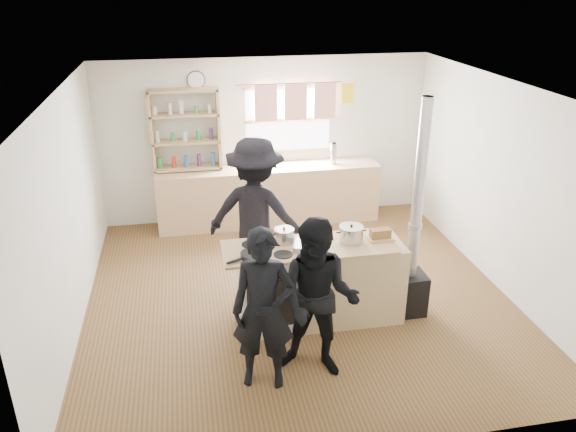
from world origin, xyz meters
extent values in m
cube|color=brown|center=(0.00, 0.00, -0.01)|extent=(5.00, 5.00, 0.01)
cube|color=tan|center=(0.00, 2.22, 0.45)|extent=(3.40, 0.55, 0.90)
cube|color=tan|center=(-1.20, 2.34, 0.94)|extent=(1.00, 0.28, 0.03)
cube|color=tan|center=(-1.20, 2.34, 1.33)|extent=(1.00, 0.28, 0.03)
cube|color=tan|center=(-1.20, 2.34, 1.74)|extent=(1.00, 0.28, 0.03)
cube|color=tan|center=(-1.20, 2.34, 2.08)|extent=(1.00, 0.28, 0.03)
cube|color=tan|center=(-1.68, 2.34, 1.50)|extent=(0.04, 0.28, 1.20)
cube|color=tan|center=(-0.72, 2.34, 1.50)|extent=(0.04, 0.28, 1.20)
cylinder|color=silver|center=(1.01, 2.22, 1.06)|extent=(0.10, 0.10, 0.32)
cube|color=white|center=(-0.45, -0.55, 0.45)|extent=(0.60, 0.60, 0.90)
cube|color=tan|center=(0.45, -0.55, 0.45)|extent=(1.20, 0.60, 0.90)
cube|color=tan|center=(0.00, -0.55, 0.92)|extent=(1.84, 0.64, 0.03)
cylinder|color=black|center=(-0.61, -0.69, 0.96)|extent=(0.36, 0.36, 0.05)
cylinder|color=#2F5F20|center=(-0.61, -0.69, 0.97)|extent=(0.24, 0.24, 0.02)
cube|color=silver|center=(0.00, -0.61, 0.96)|extent=(0.40, 0.38, 0.07)
cube|color=brown|center=(0.00, -0.61, 0.98)|extent=(0.34, 0.32, 0.02)
cylinder|color=#B3B3B5|center=(-0.24, -0.41, 1.00)|extent=(0.21, 0.21, 0.15)
cylinder|color=#B3B3B5|center=(-0.24, -0.41, 1.08)|extent=(0.22, 0.22, 0.01)
sphere|color=black|center=(-0.24, -0.41, 1.10)|extent=(0.03, 0.03, 0.03)
cylinder|color=#B8B8BB|center=(0.48, -0.52, 1.01)|extent=(0.26, 0.26, 0.17)
cylinder|color=#B8B8BB|center=(0.48, -0.52, 1.10)|extent=(0.27, 0.27, 0.01)
sphere|color=black|center=(0.48, -0.52, 1.12)|extent=(0.03, 0.03, 0.03)
cube|color=tan|center=(0.81, -0.53, 0.94)|extent=(0.29, 0.21, 0.02)
cube|color=olive|center=(0.81, -0.53, 1.00)|extent=(0.22, 0.12, 0.10)
cube|color=black|center=(1.18, -0.60, 0.24)|extent=(0.35, 0.35, 0.49)
cylinder|color=#ADADB2|center=(1.18, -0.60, 1.49)|extent=(0.12, 0.12, 2.01)
imported|color=black|center=(-0.62, -1.49, 0.80)|extent=(0.65, 0.50, 1.60)
imported|color=black|center=(-0.10, -1.43, 0.81)|extent=(0.97, 0.88, 1.62)
imported|color=black|center=(-0.44, 0.38, 0.94)|extent=(1.40, 1.13, 1.89)
camera|label=1|loc=(-1.21, -5.79, 3.63)|focal=35.00mm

